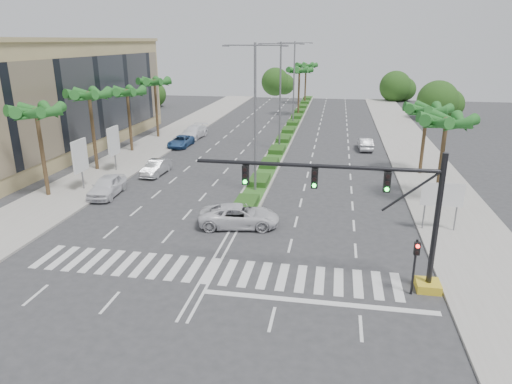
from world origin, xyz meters
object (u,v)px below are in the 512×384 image
car_crossing (239,216)px  car_right (365,144)px  car_parked_b (156,167)px  car_parked_d (194,132)px  car_parked_a (107,186)px  car_parked_c (181,141)px

car_crossing → car_right: size_ratio=1.28×
car_parked_b → car_parked_d: size_ratio=0.77×
car_parked_d → car_right: 21.83m
car_right → car_parked_b: bearing=31.3°
car_parked_b → car_right: car_right is taller
car_parked_a → car_parked_c: car_parked_a is taller
car_parked_a → car_parked_d: bearing=85.2°
car_parked_b → car_parked_c: (-1.63, 11.84, -0.05)m
car_parked_a → car_parked_c: size_ratio=1.03×
car_parked_a → car_right: size_ratio=1.12×
car_parked_a → car_parked_b: bearing=71.2°
car_parked_c → car_crossing: bearing=-61.5°
car_parked_c → car_crossing: car_crossing is taller
car_parked_b → car_crossing: 15.14m
car_parked_a → car_right: bearing=38.8°
car_parked_a → car_right: 29.88m
car_parked_c → car_crossing: size_ratio=0.85×
car_parked_b → car_parked_d: 17.07m
car_parked_a → car_parked_d: car_parked_a is taller
car_parked_d → car_crossing: bearing=-61.5°
car_parked_b → car_parked_c: size_ratio=0.91×
car_crossing → car_parked_a: bearing=60.3°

